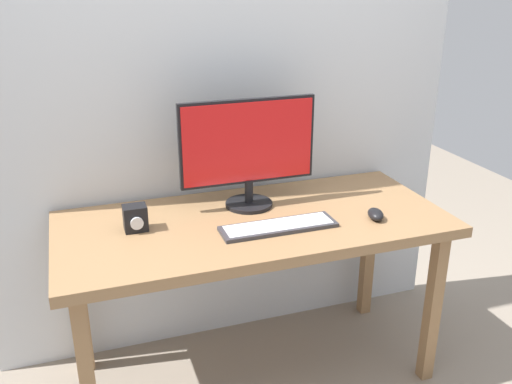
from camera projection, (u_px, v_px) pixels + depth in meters
name	position (u px, v px, depth m)	size (l,w,h in m)	color
ground_plane	(255.00, 371.00, 2.59)	(6.00, 6.00, 0.00)	gray
wall_back	(224.00, 29.00, 2.39)	(2.23, 0.04, 3.00)	silver
desk	(254.00, 236.00, 2.33)	(1.61, 0.72, 0.77)	#936D47
monitor	(248.00, 149.00, 2.35)	(0.59, 0.21, 0.47)	black
keyboard_primary	(278.00, 226.00, 2.22)	(0.47, 0.14, 0.02)	#333338
mouse	(376.00, 214.00, 2.30)	(0.06, 0.10, 0.04)	black
audio_controller	(135.00, 218.00, 2.19)	(0.09, 0.09, 0.10)	black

